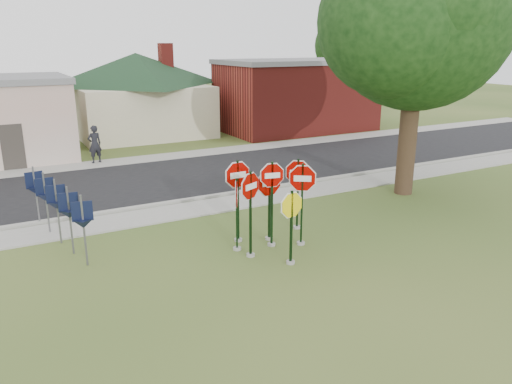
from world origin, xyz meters
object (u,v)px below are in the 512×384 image
oak_tree (419,15)px  pedestrian (95,144)px  stop_sign_center (272,193)px  stop_sign_yellow (291,219)px  stop_sign_left (250,202)px

oak_tree → pedestrian: size_ratio=5.64×
oak_tree → stop_sign_center: bearing=-163.5°
stop_sign_yellow → oak_tree: bearing=25.1°
oak_tree → stop_sign_yellow: bearing=-154.9°
stop_sign_center → pedestrian: 13.53m
oak_tree → pedestrian: 15.93m
pedestrian → oak_tree: bearing=119.3°
stop_sign_yellow → pedestrian: (-2.28, 14.64, -0.29)m
stop_sign_left → stop_sign_yellow: bearing=-52.4°
stop_sign_left → pedestrian: (-1.54, 13.68, -0.61)m
pedestrian → stop_sign_center: bearing=88.2°
stop_sign_yellow → oak_tree: size_ratio=0.21×
stop_sign_yellow → pedestrian: size_ratio=1.17×
stop_sign_center → oak_tree: (7.40, 2.20, 5.14)m
stop_sign_center → stop_sign_left: size_ratio=1.03×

